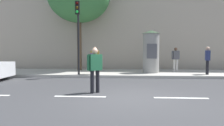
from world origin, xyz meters
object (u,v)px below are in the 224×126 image
pedestrian_in_red_top (95,58)px  pedestrian_in_light_jacket (208,58)px  poster_column (151,51)px  pedestrian_with_bag (95,66)px  traffic_light (78,26)px  pedestrian_near_pole (176,58)px

pedestrian_in_red_top → pedestrian_in_light_jacket: pedestrian_in_light_jacket is taller
poster_column → pedestrian_with_bag: size_ratio=1.60×
traffic_light → poster_column: traffic_light is taller
pedestrian_with_bag → pedestrian_in_red_top: pedestrian_in_red_top is taller
pedestrian_in_light_jacket → traffic_light: bearing=-175.2°
poster_column → pedestrian_in_light_jacket: bearing=-14.3°
pedestrian_with_bag → pedestrian_near_pole: bearing=57.0°
poster_column → pedestrian_in_red_top: (-3.45, -1.15, -0.39)m
traffic_light → pedestrian_near_pole: size_ratio=2.63×
traffic_light → pedestrian_in_light_jacket: bearing=4.8°
poster_column → pedestrian_in_red_top: size_ratio=1.65×
poster_column → pedestrian_near_pole: 1.96m
pedestrian_in_light_jacket → pedestrian_in_red_top: bearing=-177.2°
traffic_light → pedestrian_with_bag: 5.25m
pedestrian_with_bag → pedestrian_near_pole: 8.16m
pedestrian_in_red_top → pedestrian_in_light_jacket: bearing=2.8°
pedestrian_with_bag → pedestrian_in_light_jacket: 7.89m
pedestrian_with_bag → pedestrian_in_red_top: size_ratio=1.03×
pedestrian_with_bag → pedestrian_near_pole: (4.45, 6.85, 0.09)m
pedestrian_in_red_top → pedestrian_with_bag: bearing=-81.4°
traffic_light → pedestrian_in_red_top: size_ratio=2.60×
poster_column → pedestrian_in_light_jacket: 3.35m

